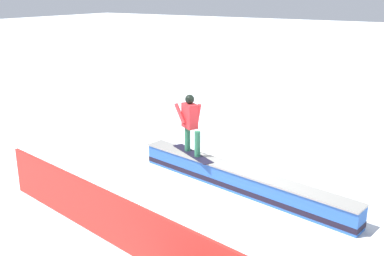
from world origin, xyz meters
name	(u,v)px	position (x,y,z in m)	size (l,w,h in m)	color
ground_plane	(240,191)	(0.00, 0.00, 0.00)	(120.00, 120.00, 0.00)	white
grind_box	(240,181)	(0.00, 0.00, 0.24)	(5.52, 1.38, 0.52)	blue
snowboarder	(190,122)	(1.49, -0.28, 1.30)	(1.46, 0.92, 1.44)	black
safety_fence	(147,237)	(0.00, 3.31, 0.49)	(8.42, 0.06, 0.99)	red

